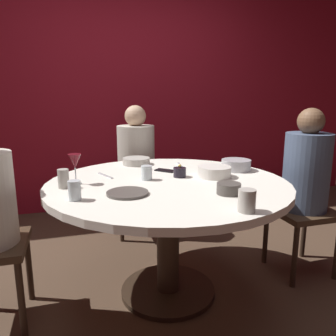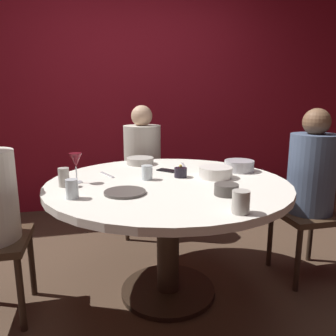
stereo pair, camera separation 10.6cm
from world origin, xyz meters
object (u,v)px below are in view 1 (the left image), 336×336
(dining_table, at_px, (168,203))
(candle_holder, at_px, (180,172))
(seated_diner_right, at_px, (306,174))
(cell_phone, at_px, (165,170))
(wine_glass, at_px, (75,162))
(dinner_plate, at_px, (127,193))
(seated_diner_back, at_px, (136,156))
(bowl_serving_large, at_px, (236,165))
(bowl_small_white, at_px, (214,172))
(cup_by_right_diner, at_px, (75,190))
(bowl_salad_center, at_px, (229,189))
(cup_center_front, at_px, (247,201))
(cup_by_left_diner, at_px, (63,179))
(cup_near_candle, at_px, (147,173))
(bowl_sauce_side, at_px, (136,161))

(dining_table, relative_size, candle_holder, 17.56)
(seated_diner_right, bearing_deg, cell_phone, -15.85)
(wine_glass, distance_m, dinner_plate, 0.40)
(seated_diner_back, xyz_separation_m, dinner_plate, (-0.28, -1.22, 0.03))
(wine_glass, relative_size, bowl_serving_large, 0.88)
(bowl_small_white, bearing_deg, seated_diner_back, 107.21)
(dining_table, bearing_deg, cup_by_right_diner, -157.10)
(seated_diner_back, height_order, seated_diner_right, seated_diner_right)
(seated_diner_back, relative_size, dinner_plate, 5.33)
(bowl_salad_center, height_order, cup_by_right_diner, cup_by_right_diner)
(dinner_plate, distance_m, cup_by_right_diner, 0.27)
(cell_phone, distance_m, cup_center_front, 0.88)
(wine_glass, bearing_deg, cup_by_right_diner, -91.76)
(dinner_plate, bearing_deg, seated_diner_right, 9.11)
(seated_diner_right, distance_m, cup_by_left_diner, 1.58)
(cup_near_candle, bearing_deg, bowl_sauce_side, 86.75)
(dining_table, bearing_deg, cell_phone, 77.57)
(cup_near_candle, relative_size, cup_center_front, 0.87)
(seated_diner_back, relative_size, bowl_sauce_side, 5.79)
(seated_diner_right, bearing_deg, cup_center_front, 37.25)
(bowl_small_white, relative_size, cup_by_right_diner, 2.10)
(seated_diner_right, relative_size, cup_near_candle, 13.24)
(bowl_salad_center, height_order, cup_by_left_diner, cup_by_left_diner)
(dining_table, distance_m, wine_glass, 0.60)
(seated_diner_back, height_order, wine_glass, seated_diner_back)
(cup_near_candle, height_order, cup_by_left_diner, cup_by_left_diner)
(seated_diner_back, distance_m, bowl_small_white, 1.05)
(dining_table, relative_size, cell_phone, 10.29)
(dining_table, relative_size, seated_diner_right, 1.24)
(dining_table, relative_size, seated_diner_back, 1.24)
(cup_near_candle, height_order, cup_by_right_diner, cup_by_right_diner)
(seated_diner_back, relative_size, cup_center_front, 11.54)
(dining_table, xyz_separation_m, bowl_small_white, (0.31, 0.02, 0.17))
(cup_near_candle, distance_m, cup_by_left_diner, 0.48)
(cup_near_candle, bearing_deg, cup_by_right_diner, -145.45)
(seated_diner_right, relative_size, bowl_salad_center, 9.30)
(wine_glass, relative_size, bowl_salad_center, 1.40)
(bowl_small_white, relative_size, cup_center_front, 2.05)
(dining_table, xyz_separation_m, seated_diner_right, (0.98, 0.00, 0.11))
(bowl_sauce_side, xyz_separation_m, cup_center_front, (0.27, -1.15, 0.03))
(cell_phone, bearing_deg, bowl_small_white, -87.87)
(dining_table, relative_size, bowl_salad_center, 11.49)
(candle_holder, relative_size, dinner_plate, 0.38)
(cup_near_candle, bearing_deg, seated_diner_right, -3.31)
(dining_table, bearing_deg, bowl_salad_center, -56.37)
(cup_near_candle, xyz_separation_m, cup_center_front, (0.30, -0.67, 0.01))
(bowl_sauce_side, height_order, cup_near_candle, cup_near_candle)
(bowl_sauce_side, bearing_deg, cup_near_candle, -93.25)
(seated_diner_back, bearing_deg, cup_by_right_diner, -23.44)
(bowl_salad_center, xyz_separation_m, cup_by_right_diner, (-0.77, 0.11, 0.02))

